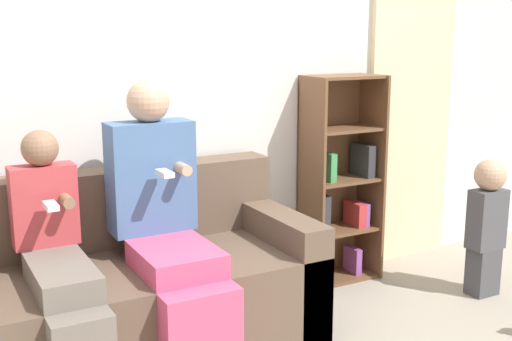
% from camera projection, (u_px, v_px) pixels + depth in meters
% --- Properties ---
extents(back_wall, '(10.00, 0.06, 2.55)m').
position_uv_depth(back_wall, '(165.00, 75.00, 3.39)').
color(back_wall, silver).
rests_on(back_wall, ground_plane).
extents(curtain_panel, '(0.66, 0.04, 2.32)m').
position_uv_depth(curtain_panel, '(412.00, 86.00, 4.17)').
color(curtain_panel, beige).
rests_on(curtain_panel, ground_plane).
extents(couch, '(1.73, 0.82, 0.83)m').
position_uv_depth(couch, '(131.00, 291.00, 3.04)').
color(couch, brown).
rests_on(couch, ground_plane).
extents(adult_seated, '(0.40, 0.73, 1.28)m').
position_uv_depth(adult_seated, '(166.00, 219.00, 2.93)').
color(adult_seated, '#DB4C75').
rests_on(adult_seated, ground_plane).
extents(child_seated, '(0.28, 0.74, 1.08)m').
position_uv_depth(child_seated, '(60.00, 265.00, 2.68)').
color(child_seated, '#70665B').
rests_on(child_seated, ground_plane).
extents(toddler_standing, '(0.21, 0.18, 0.80)m').
position_uv_depth(toddler_standing, '(487.00, 222.00, 3.66)').
color(toddler_standing, '#47474C').
rests_on(toddler_standing, ground_plane).
extents(bookshelf, '(0.46, 0.28, 1.25)m').
position_uv_depth(bookshelf, '(339.00, 183.00, 3.90)').
color(bookshelf, brown).
rests_on(bookshelf, ground_plane).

